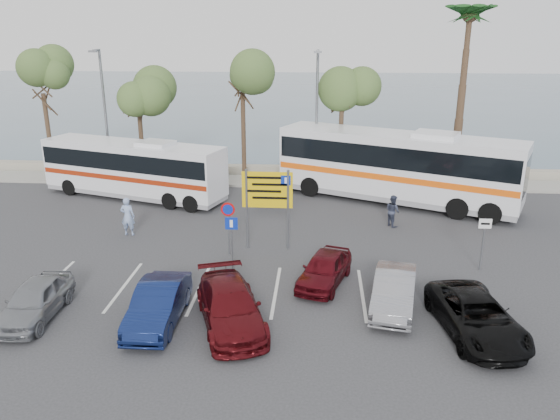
# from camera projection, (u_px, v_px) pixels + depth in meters

# --- Properties ---
(ground) EXTENTS (120.00, 120.00, 0.00)m
(ground) POSITION_uv_depth(u_px,v_px,m) (235.00, 278.00, 21.39)
(ground) COLOR #303032
(ground) RESTS_ON ground
(kerb_strip) EXTENTS (44.00, 2.40, 0.15)m
(kerb_strip) POSITION_uv_depth(u_px,v_px,m) (268.00, 181.00, 34.61)
(kerb_strip) COLOR gray
(kerb_strip) RESTS_ON ground
(seawall) EXTENTS (48.00, 0.80, 0.60)m
(seawall) POSITION_uv_depth(u_px,v_px,m) (271.00, 170.00, 36.44)
(seawall) COLOR gray
(seawall) RESTS_ON ground
(sea) EXTENTS (140.00, 140.00, 0.00)m
(sea) POSITION_uv_depth(u_px,v_px,m) (298.00, 97.00, 78.15)
(sea) COLOR #435E6C
(sea) RESTS_ON ground
(tree_far_left) EXTENTS (3.20, 3.20, 7.60)m
(tree_far_left) POSITION_uv_depth(u_px,v_px,m) (41.00, 79.00, 33.59)
(tree_far_left) COLOR #382619
(tree_far_left) RESTS_ON kerb_strip
(tree_left) EXTENTS (3.20, 3.20, 7.20)m
(tree_left) POSITION_uv_depth(u_px,v_px,m) (137.00, 85.00, 33.29)
(tree_left) COLOR #382619
(tree_left) RESTS_ON kerb_strip
(tree_mid) EXTENTS (3.20, 3.20, 8.00)m
(tree_mid) POSITION_uv_depth(u_px,v_px,m) (242.00, 75.00, 32.63)
(tree_mid) COLOR #382619
(tree_mid) RESTS_ON kerb_strip
(tree_right) EXTENTS (3.20, 3.20, 7.40)m
(tree_right) POSITION_uv_depth(u_px,v_px,m) (343.00, 84.00, 32.38)
(tree_right) COLOR #382619
(tree_right) RESTS_ON kerb_strip
(palm_tree) EXTENTS (4.80, 4.80, 11.20)m
(palm_tree) POSITION_uv_depth(u_px,v_px,m) (470.00, 18.00, 30.72)
(palm_tree) COLOR #382619
(palm_tree) RESTS_ON kerb_strip
(street_lamp_left) EXTENTS (0.45, 1.15, 8.01)m
(street_lamp_left) POSITION_uv_depth(u_px,v_px,m) (104.00, 109.00, 33.41)
(street_lamp_left) COLOR slate
(street_lamp_left) RESTS_ON kerb_strip
(street_lamp_right) EXTENTS (0.45, 1.15, 8.01)m
(street_lamp_right) POSITION_uv_depth(u_px,v_px,m) (317.00, 111.00, 32.52)
(street_lamp_right) COLOR slate
(street_lamp_right) RESTS_ON kerb_strip
(direction_sign) EXTENTS (2.20, 0.12, 3.60)m
(direction_sign) POSITION_uv_depth(u_px,v_px,m) (267.00, 196.00, 23.58)
(direction_sign) COLOR slate
(direction_sign) RESTS_ON ground
(sign_no_stop) EXTENTS (0.60, 0.08, 2.35)m
(sign_no_stop) POSITION_uv_depth(u_px,v_px,m) (228.00, 220.00, 23.19)
(sign_no_stop) COLOR slate
(sign_no_stop) RESTS_ON ground
(sign_parking) EXTENTS (0.50, 0.07, 2.25)m
(sign_parking) POSITION_uv_depth(u_px,v_px,m) (232.00, 236.00, 21.69)
(sign_parking) COLOR slate
(sign_parking) RESTS_ON ground
(sign_taxi) EXTENTS (0.50, 0.07, 2.20)m
(sign_taxi) POSITION_uv_depth(u_px,v_px,m) (483.00, 237.00, 21.68)
(sign_taxi) COLOR slate
(sign_taxi) RESTS_ON ground
(lane_markings) EXTENTS (12.02, 4.20, 0.01)m
(lane_markings) POSITION_uv_depth(u_px,v_px,m) (201.00, 289.00, 20.52)
(lane_markings) COLOR silver
(lane_markings) RESTS_ON ground
(coach_bus_left) EXTENTS (11.15, 5.67, 3.42)m
(coach_bus_left) POSITION_uv_depth(u_px,v_px,m) (133.00, 171.00, 31.10)
(coach_bus_left) COLOR silver
(coach_bus_left) RESTS_ON ground
(coach_bus_right) EXTENTS (13.22, 8.12, 4.13)m
(coach_bus_right) POSITION_uv_depth(u_px,v_px,m) (396.00, 169.00, 30.21)
(coach_bus_right) COLOR silver
(coach_bus_right) RESTS_ON ground
(car_silver_a) EXTENTS (1.58, 3.77, 1.27)m
(car_silver_a) POSITION_uv_depth(u_px,v_px,m) (35.00, 300.00, 18.31)
(car_silver_a) COLOR gray
(car_silver_a) RESTS_ON ground
(car_blue) EXTENTS (1.43, 4.04, 1.33)m
(car_blue) POSITION_uv_depth(u_px,v_px,m) (158.00, 304.00, 18.01)
(car_blue) COLOR #0F1C4A
(car_blue) RESTS_ON ground
(car_maroon) EXTENTS (3.25, 4.94, 1.33)m
(car_maroon) POSITION_uv_depth(u_px,v_px,m) (230.00, 307.00, 17.84)
(car_maroon) COLOR #530D12
(car_maroon) RESTS_ON ground
(car_red) EXTENTS (2.48, 3.88, 1.23)m
(car_red) POSITION_uv_depth(u_px,v_px,m) (325.00, 269.00, 20.75)
(car_red) COLOR #4F0B12
(car_red) RESTS_ON ground
(suv_black) EXTENTS (2.77, 4.80, 1.26)m
(suv_black) POSITION_uv_depth(u_px,v_px,m) (476.00, 316.00, 17.31)
(suv_black) COLOR black
(suv_black) RESTS_ON ground
(car_silver_b) EXTENTS (2.08, 4.13, 1.30)m
(car_silver_b) POSITION_uv_depth(u_px,v_px,m) (394.00, 291.00, 18.95)
(car_silver_b) COLOR gray
(car_silver_b) RESTS_ON ground
(pedestrian_near) EXTENTS (0.69, 0.46, 1.85)m
(pedestrian_near) POSITION_uv_depth(u_px,v_px,m) (128.00, 216.00, 25.60)
(pedestrian_near) COLOR #8AA0C9
(pedestrian_near) RESTS_ON ground
(pedestrian_far) EXTENTS (0.90, 0.96, 1.58)m
(pedestrian_far) POSITION_uv_depth(u_px,v_px,m) (393.00, 211.00, 26.82)
(pedestrian_far) COLOR #31364A
(pedestrian_far) RESTS_ON ground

